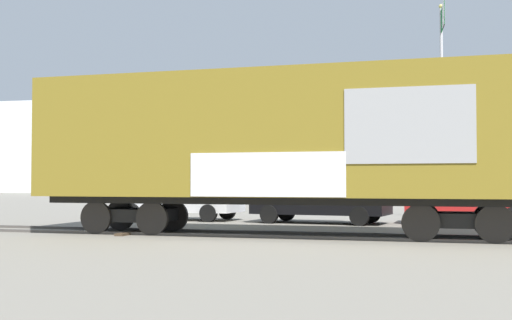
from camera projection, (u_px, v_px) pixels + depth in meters
ground_plane at (284, 236)px, 17.48m from camera, size 260.00×260.00×0.00m
track at (263, 234)px, 17.64m from camera, size 60.02×4.01×0.08m
freight_car at (285, 139)px, 17.56m from camera, size 13.71×3.51×4.57m
flagpole at (442, 76)px, 25.94m from camera, size 0.18×1.64×8.63m
hillside at (391, 149)px, 94.10m from camera, size 156.01×36.85×16.68m
parked_car_white at (179, 197)px, 25.07m from camera, size 4.78×2.40×1.71m
parked_car_black at (320, 198)px, 23.04m from camera, size 4.96×2.55×1.71m
parked_car_red at (465, 201)px, 22.54m from camera, size 4.23×2.19×1.56m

